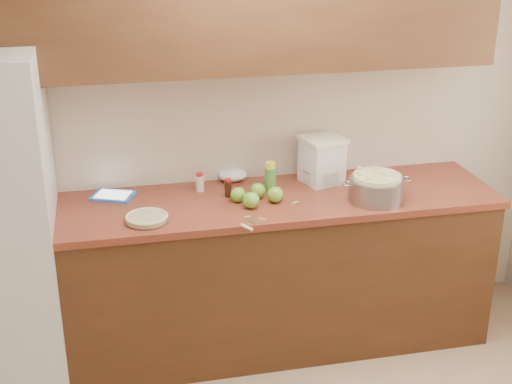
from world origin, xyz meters
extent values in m
plane|color=beige|center=(0.00, 1.80, 1.30)|extent=(3.60, 0.00, 3.60)
cube|color=#4D2915|center=(0.00, 1.48, 0.44)|extent=(2.60, 0.65, 0.88)
cube|color=brown|center=(0.00, 1.48, 0.90)|extent=(2.64, 0.68, 0.04)
cube|color=#533419|center=(0.00, 1.63, 1.95)|extent=(2.60, 0.34, 0.70)
cylinder|color=silver|center=(-0.63, 1.30, 0.94)|extent=(0.23, 0.23, 0.03)
cylinder|color=#D5C086|center=(-0.63, 1.30, 0.94)|extent=(0.20, 0.20, 0.03)
torus|color=#D5C086|center=(-0.63, 1.30, 0.95)|extent=(0.22, 0.22, 0.02)
cylinder|color=gray|center=(0.61, 1.31, 0.98)|extent=(0.30, 0.30, 0.13)
torus|color=gray|center=(0.44, 1.31, 1.03)|extent=(0.07, 0.07, 0.01)
torus|color=gray|center=(0.77, 1.31, 1.03)|extent=(0.07, 0.07, 0.01)
cylinder|color=#EEECA0|center=(0.61, 1.31, 1.00)|extent=(0.26, 0.26, 0.14)
cube|color=white|center=(0.40, 1.64, 1.04)|extent=(0.25, 0.25, 0.25)
cube|color=#F8F0C6|center=(0.40, 1.64, 1.18)|extent=(0.27, 0.27, 0.02)
cube|color=blue|center=(-0.79, 1.67, 0.93)|extent=(0.27, 0.24, 0.01)
cube|color=white|center=(-0.79, 1.67, 0.94)|extent=(0.22, 0.19, 0.00)
cube|color=gray|center=(-0.11, 1.18, 0.92)|extent=(0.06, 0.08, 0.00)
cylinder|color=white|center=(-0.15, 1.11, 0.93)|extent=(0.05, 0.08, 0.02)
cylinder|color=#4C8C38|center=(0.07, 1.55, 0.99)|extent=(0.07, 0.07, 0.15)
cylinder|color=yellow|center=(0.07, 1.55, 1.08)|extent=(0.06, 0.06, 0.03)
cylinder|color=beige|center=(-0.31, 1.65, 0.97)|extent=(0.05, 0.05, 0.09)
cylinder|color=red|center=(-0.31, 1.65, 1.02)|extent=(0.04, 0.04, 0.02)
cylinder|color=black|center=(-0.17, 1.54, 0.97)|extent=(0.04, 0.04, 0.09)
cylinder|color=red|center=(-0.17, 1.54, 1.02)|extent=(0.03, 0.03, 0.02)
cylinder|color=silver|center=(0.40, 1.63, 0.96)|extent=(0.22, 0.22, 0.08)
torus|color=silver|center=(0.40, 1.63, 1.00)|extent=(0.23, 0.23, 0.01)
ellipsoid|color=white|center=(-0.10, 1.77, 0.95)|extent=(0.17, 0.14, 0.07)
sphere|color=#69A62B|center=(-0.13, 1.45, 0.96)|extent=(0.08, 0.08, 0.08)
cylinder|color=#3F2D19|center=(-0.13, 1.45, 1.01)|extent=(0.01, 0.01, 0.01)
sphere|color=#69A62B|center=(-0.01, 1.48, 0.96)|extent=(0.08, 0.08, 0.08)
cylinder|color=#3F2D19|center=(-0.01, 1.48, 1.01)|extent=(0.01, 0.01, 0.01)
sphere|color=#69A62B|center=(-0.08, 1.36, 0.96)|extent=(0.09, 0.09, 0.09)
cylinder|color=#3F2D19|center=(-0.08, 1.36, 1.02)|extent=(0.01, 0.01, 0.01)
sphere|color=#69A62B|center=(0.07, 1.40, 0.96)|extent=(0.09, 0.09, 0.09)
cylinder|color=#3F2D19|center=(0.07, 1.40, 1.01)|extent=(0.01, 0.01, 0.01)
cube|color=#8DAC53|center=(-0.12, 1.24, 0.92)|extent=(0.04, 0.02, 0.00)
cube|color=#8DAC53|center=(0.17, 1.37, 0.92)|extent=(0.05, 0.04, 0.00)
cube|color=#8DAC53|center=(-0.05, 1.20, 0.92)|extent=(0.04, 0.03, 0.00)
camera|label=1|loc=(-0.79, -2.04, 2.44)|focal=50.00mm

